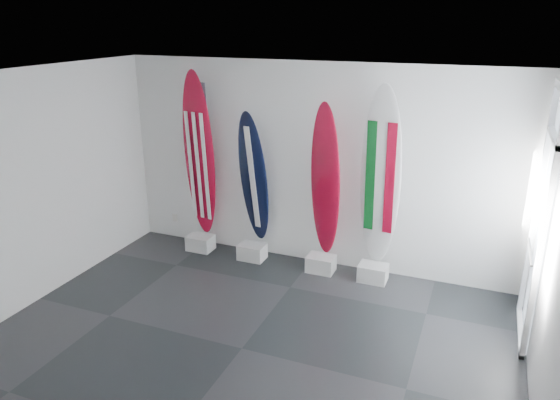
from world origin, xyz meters
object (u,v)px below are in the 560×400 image
at_px(surfboard_italy, 381,177).
at_px(surfboard_navy, 254,179).
at_px(surfboard_swiss, 325,181).
at_px(surfboard_usa, 199,155).

bearing_deg(surfboard_italy, surfboard_navy, -171.66).
height_order(surfboard_swiss, surfboard_italy, surfboard_italy).
bearing_deg(surfboard_usa, surfboard_swiss, 10.77).
height_order(surfboard_navy, surfboard_swiss, surfboard_swiss).
relative_size(surfboard_usa, surfboard_italy, 1.03).
relative_size(surfboard_navy, surfboard_italy, 0.83).
bearing_deg(surfboard_swiss, surfboard_navy, -159.72).
distance_m(surfboard_navy, surfboard_italy, 1.91).
xyz_separation_m(surfboard_usa, surfboard_italy, (2.81, 0.00, -0.04)).
height_order(surfboard_navy, surfboard_italy, surfboard_italy).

